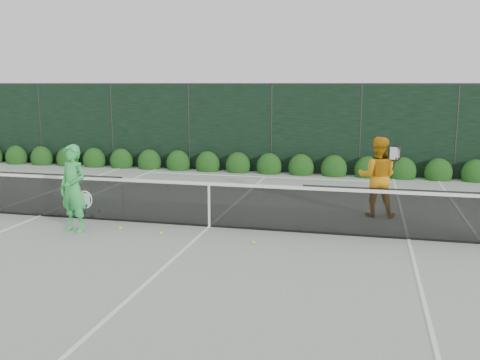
# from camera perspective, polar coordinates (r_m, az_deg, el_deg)

# --- Properties ---
(ground) EXTENTS (80.00, 80.00, 0.00)m
(ground) POSITION_cam_1_polar(r_m,az_deg,el_deg) (11.59, -3.28, -5.01)
(ground) COLOR gray
(ground) RESTS_ON ground
(tennis_net) EXTENTS (12.90, 0.10, 1.07)m
(tennis_net) POSITION_cam_1_polar(r_m,az_deg,el_deg) (11.46, -3.43, -2.43)
(tennis_net) COLOR #10301D
(tennis_net) RESTS_ON ground
(player_woman) EXTENTS (0.77, 0.62, 1.83)m
(player_woman) POSITION_cam_1_polar(r_m,az_deg,el_deg) (11.53, -17.37, -0.88)
(player_woman) COLOR green
(player_woman) RESTS_ON ground
(player_man) EXTENTS (0.97, 0.75, 1.85)m
(player_man) POSITION_cam_1_polar(r_m,az_deg,el_deg) (12.74, 14.46, 0.35)
(player_man) COLOR orange
(player_man) RESTS_ON ground
(court_lines) EXTENTS (11.03, 23.83, 0.01)m
(court_lines) POSITION_cam_1_polar(r_m,az_deg,el_deg) (11.58, -3.28, -4.98)
(court_lines) COLOR white
(court_lines) RESTS_ON ground
(windscreen_fence) EXTENTS (32.00, 21.07, 3.06)m
(windscreen_fence) POSITION_cam_1_polar(r_m,az_deg,el_deg) (8.75, -8.47, 0.07)
(windscreen_fence) COLOR black
(windscreen_fence) RESTS_ON ground
(hedge_row) EXTENTS (31.66, 0.65, 0.94)m
(hedge_row) POSITION_cam_1_polar(r_m,az_deg,el_deg) (18.36, 3.12, 1.43)
(hedge_row) COLOR #113C10
(hedge_row) RESTS_ON ground
(tennis_balls) EXTENTS (4.25, 1.81, 0.07)m
(tennis_balls) POSITION_cam_1_polar(r_m,az_deg,el_deg) (11.77, -10.49, -4.75)
(tennis_balls) COLOR #D1F336
(tennis_balls) RESTS_ON ground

